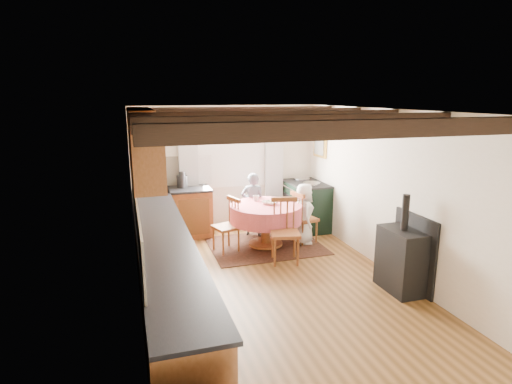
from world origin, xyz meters
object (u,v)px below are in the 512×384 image
object	(u,v)px
chair_right	(304,217)
child_right	(304,214)
cast_iron_stove	(403,244)
child_far	(253,204)
chair_left	(226,225)
chair_near	(285,231)
aga_range	(306,205)
cup	(256,198)
dining_table	(266,226)

from	to	relation	value
chair_right	child_right	bearing A→B (deg)	132.66
cast_iron_stove	child_far	size ratio (longest dim) A/B	1.11
chair_left	chair_right	size ratio (longest dim) A/B	0.99
chair_left	chair_right	world-z (taller)	chair_right
chair_right	child_right	xyz separation A→B (m)	(-0.04, -0.06, 0.08)
chair_right	chair_near	bearing A→B (deg)	126.16
cast_iron_stove	child_right	size ratio (longest dim) A/B	1.23
chair_right	child_far	bearing A→B (deg)	37.06
aga_range	cast_iron_stove	bearing A→B (deg)	-87.83
aga_range	cup	world-z (taller)	aga_range
child_far	cup	xyz separation A→B (m)	(-0.04, -0.33, 0.20)
cast_iron_stove	cup	xyz separation A→B (m)	(-1.28, 2.48, 0.13)
aga_range	chair_near	bearing A→B (deg)	-123.98
cast_iron_stove	child_right	distance (m)	2.17
dining_table	child_far	world-z (taller)	child_far
child_far	child_right	bearing A→B (deg)	155.58
chair_right	child_far	size ratio (longest dim) A/B	0.78
dining_table	cup	world-z (taller)	cup
chair_near	aga_range	xyz separation A→B (m)	(1.02, 1.52, -0.04)
chair_left	aga_range	size ratio (longest dim) A/B	0.90
dining_table	cast_iron_stove	world-z (taller)	cast_iron_stove
child_far	cup	bearing A→B (deg)	101.55
dining_table	cast_iron_stove	distance (m)	2.49
child_far	chair_near	bearing A→B (deg)	113.01
chair_near	child_far	bearing A→B (deg)	107.24
dining_table	chair_right	xyz separation A→B (m)	(0.73, -0.00, 0.09)
chair_near	chair_right	size ratio (longest dim) A/B	1.10
chair_near	aga_range	size ratio (longest dim) A/B	1.00
chair_near	child_right	distance (m)	0.96
chair_right	child_right	distance (m)	0.10
dining_table	cup	xyz separation A→B (m)	(-0.08, 0.31, 0.42)
dining_table	cup	size ratio (longest dim) A/B	11.60
dining_table	chair_right	distance (m)	0.73
child_right	cup	bearing A→B (deg)	75.56
chair_left	aga_range	xyz separation A→B (m)	(1.80, 0.77, 0.01)
aga_range	child_far	distance (m)	1.14
dining_table	cast_iron_stove	xyz separation A→B (m)	(1.19, -2.17, 0.29)
chair_right	cast_iron_stove	xyz separation A→B (m)	(0.46, -2.17, 0.20)
cup	aga_range	bearing A→B (deg)	19.96
chair_left	cast_iron_stove	bearing A→B (deg)	24.37
chair_right	cup	size ratio (longest dim) A/B	8.74
chair_near	cast_iron_stove	bearing A→B (deg)	-37.50
cast_iron_stove	child_far	world-z (taller)	cast_iron_stove
dining_table	child_right	xyz separation A→B (m)	(0.69, -0.06, 0.17)
dining_table	chair_near	bearing A→B (deg)	-85.72
cast_iron_stove	cup	world-z (taller)	cast_iron_stove
chair_left	cast_iron_stove	xyz separation A→B (m)	(1.91, -2.13, 0.21)
dining_table	chair_right	bearing A→B (deg)	-0.25
dining_table	cast_iron_stove	bearing A→B (deg)	-61.23
aga_range	child_far	size ratio (longest dim) A/B	0.85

